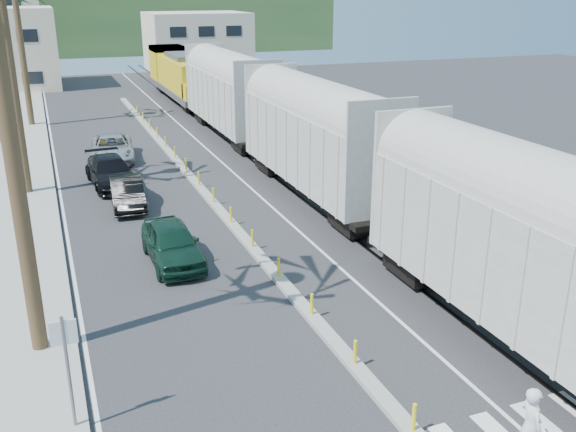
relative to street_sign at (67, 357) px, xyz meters
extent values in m
plane|color=#28282B|center=(7.30, -2.00, -1.97)|extent=(140.00, 140.00, 0.00)
cube|color=gray|center=(-1.20, 23.00, -1.90)|extent=(3.00, 90.00, 0.15)
cube|color=black|center=(11.58, 26.00, -1.94)|extent=(0.12, 100.00, 0.06)
cube|color=black|center=(13.02, 26.00, -1.94)|extent=(0.12, 100.00, 0.06)
cube|color=gray|center=(7.30, 18.00, -1.90)|extent=(0.45, 60.00, 0.15)
cylinder|color=yellow|center=(7.30, -3.00, -1.47)|extent=(0.10, 0.10, 0.70)
cylinder|color=yellow|center=(7.30, 0.00, -1.47)|extent=(0.10, 0.10, 0.70)
cylinder|color=yellow|center=(7.30, 3.00, -1.47)|extent=(0.10, 0.10, 0.70)
cylinder|color=yellow|center=(7.30, 6.00, -1.47)|extent=(0.10, 0.10, 0.70)
cylinder|color=yellow|center=(7.30, 9.00, -1.47)|extent=(0.10, 0.10, 0.70)
cylinder|color=yellow|center=(7.30, 12.00, -1.47)|extent=(0.10, 0.10, 0.70)
cylinder|color=yellow|center=(7.30, 15.00, -1.47)|extent=(0.10, 0.10, 0.70)
cylinder|color=yellow|center=(7.30, 18.00, -1.47)|extent=(0.10, 0.10, 0.70)
cylinder|color=yellow|center=(7.30, 21.00, -1.47)|extent=(0.10, 0.10, 0.70)
cylinder|color=yellow|center=(7.30, 24.00, -1.47)|extent=(0.10, 0.10, 0.70)
cylinder|color=yellow|center=(7.30, 27.00, -1.47)|extent=(0.10, 0.10, 0.70)
cylinder|color=yellow|center=(7.30, 30.00, -1.47)|extent=(0.10, 0.10, 0.70)
cylinder|color=yellow|center=(7.30, 33.00, -1.47)|extent=(0.10, 0.10, 0.70)
cylinder|color=yellow|center=(7.30, 36.00, -1.47)|extent=(0.10, 0.10, 0.70)
cylinder|color=yellow|center=(7.30, 39.00, -1.47)|extent=(0.10, 0.10, 0.70)
cube|color=silver|center=(0.50, 23.00, -1.97)|extent=(0.12, 90.00, 0.01)
cube|color=silver|center=(9.80, 23.00, -1.97)|extent=(0.12, 90.00, 0.01)
cube|color=#A29F94|center=(12.30, -0.65, 0.73)|extent=(3.00, 12.88, 3.40)
cylinder|color=#A29F94|center=(12.30, -0.65, 2.43)|extent=(2.90, 12.58, 2.90)
cube|color=black|center=(12.30, -0.65, -1.47)|extent=(2.60, 12.88, 1.00)
cube|color=#A29F94|center=(12.30, 14.35, 0.73)|extent=(3.00, 12.88, 3.40)
cylinder|color=#A29F94|center=(12.30, 14.35, 2.43)|extent=(2.90, 12.58, 2.90)
cube|color=black|center=(12.30, 14.35, -1.47)|extent=(2.60, 12.88, 1.00)
cube|color=#A29F94|center=(12.30, 29.35, 0.73)|extent=(3.00, 12.88, 3.40)
cylinder|color=#A29F94|center=(12.30, 29.35, 2.43)|extent=(2.90, 12.58, 2.90)
cube|color=black|center=(12.30, 29.35, -1.47)|extent=(2.60, 12.88, 1.00)
cube|color=#4C4C4F|center=(12.30, 45.35, -0.92)|extent=(3.00, 17.00, 0.50)
cube|color=gold|center=(12.30, 44.35, 0.63)|extent=(2.70, 12.24, 2.60)
cube|color=gold|center=(12.30, 51.13, 0.93)|extent=(3.00, 3.74, 3.20)
cube|color=black|center=(12.30, 45.35, -1.52)|extent=(2.60, 13.60, 0.90)
cylinder|color=brown|center=(-0.70, 4.00, 3.53)|extent=(0.44, 0.44, 11.00)
cylinder|color=brown|center=(-1.00, 20.00, 3.03)|extent=(0.44, 0.44, 10.00)
cylinder|color=brown|center=(-0.70, 38.00, 4.03)|extent=(0.44, 0.44, 12.00)
cylinder|color=slate|center=(0.00, 0.00, -0.47)|extent=(0.08, 0.08, 3.00)
cube|color=silver|center=(0.00, 0.00, 0.63)|extent=(0.60, 0.04, 0.60)
cube|color=beige|center=(19.30, 68.00, 1.53)|extent=(12.00, 10.00, 7.00)
cube|color=#385628|center=(7.30, 98.00, 4.03)|extent=(80.00, 20.00, 12.00)
imported|color=#0F2E21|center=(4.11, 8.93, -1.20)|extent=(1.98, 4.60, 1.55)
imported|color=black|center=(3.42, 16.17, -1.28)|extent=(1.88, 4.34, 1.38)
imported|color=black|center=(3.12, 20.03, -1.22)|extent=(2.88, 5.51, 1.51)
imported|color=#B1B4B6|center=(3.82, 25.51, -1.24)|extent=(3.44, 5.75, 1.47)
imported|color=silver|center=(8.64, -5.15, -0.54)|extent=(0.79, 0.65, 1.77)
camera|label=1|loc=(0.16, -13.47, 7.84)|focal=40.00mm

